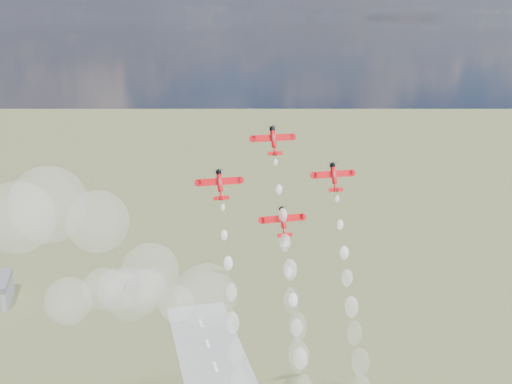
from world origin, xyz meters
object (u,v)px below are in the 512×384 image
object	(u,v)px
plane_right	(334,177)
plane_lead	(273,140)
plane_slot	(283,221)
plane_left	(220,184)

from	to	relation	value
plane_right	plane_lead	bearing A→B (deg)	162.52
plane_slot	plane_right	bearing A→B (deg)	17.48
plane_right	plane_slot	size ratio (longest dim) A/B	1.00
plane_lead	plane_slot	world-z (taller)	plane_lead
plane_lead	plane_right	size ratio (longest dim) A/B	1.00
plane_right	plane_left	bearing A→B (deg)	180.00
plane_lead	plane_slot	distance (m)	21.84
plane_lead	plane_left	distance (m)	19.04
plane_lead	plane_left	size ratio (longest dim) A/B	1.00
plane_lead	plane_right	world-z (taller)	plane_lead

